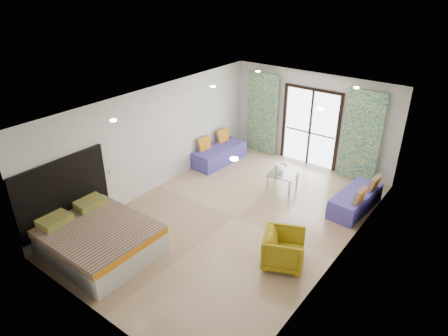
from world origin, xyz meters
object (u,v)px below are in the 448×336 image
Objects in this scene: bed at (98,239)px; daybed_right at (356,200)px; armchair at (284,248)px; daybed_left at (219,154)px; coffee_table at (283,175)px.

bed is 5.95m from daybed_right.
daybed_left is at bearing 29.10° from armchair.
daybed_left is (-0.64, 4.84, -0.05)m from bed.
daybed_right is 1.92m from coffee_table.
bed is at bearing -110.20° from coffee_table.
coffee_table is 3.05m from armchair.
daybed_right reaches higher than coffee_table.
coffee_table is at bearing -2.96° from daybed_left.
coffee_table is (1.68, 4.57, 0.09)m from bed.
coffee_table and armchair have the same top height.
daybed_right is (4.23, -0.10, -0.01)m from daybed_left.
daybed_right is 2.83m from armchair.
armchair is (3.21, 1.94, 0.08)m from bed.
daybed_right reaches higher than armchair.
bed is 2.79× the size of armchair.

